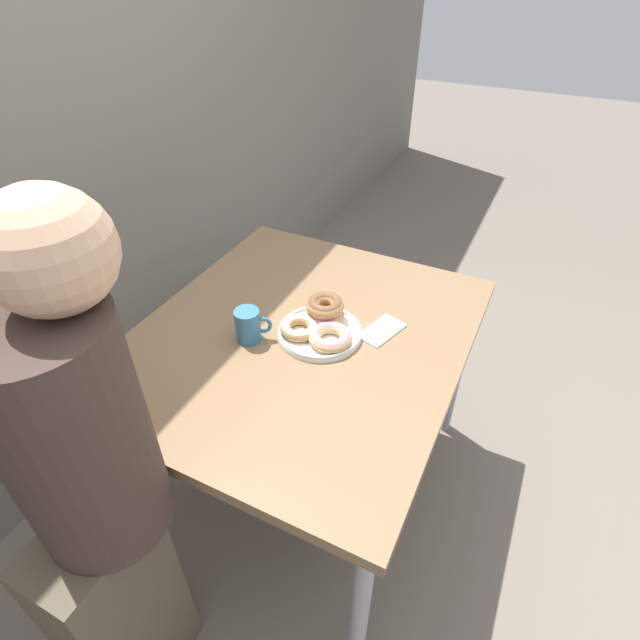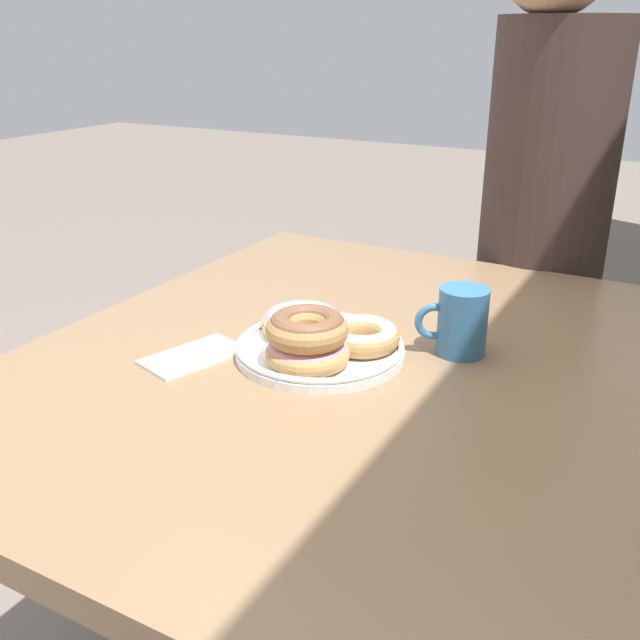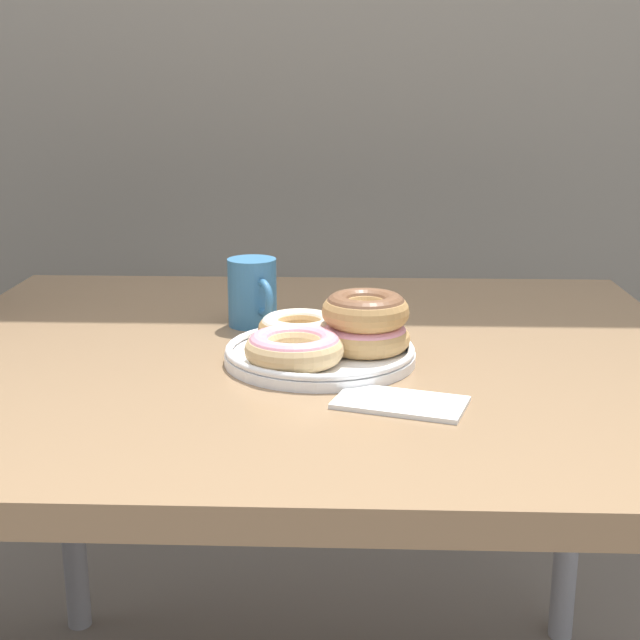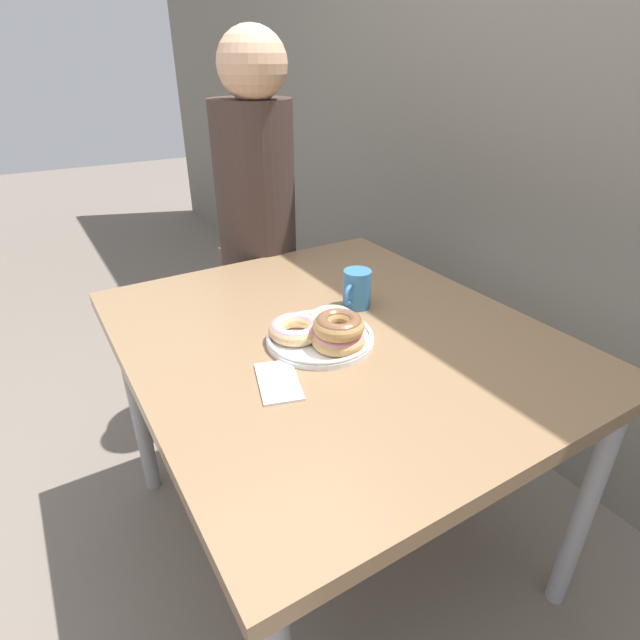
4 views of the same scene
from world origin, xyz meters
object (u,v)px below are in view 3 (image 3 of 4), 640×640
object	(u,v)px
dining_table	(305,396)
coffee_mug	(253,292)
donut_plate	(328,337)
napkin	(401,403)

from	to	relation	value
dining_table	coffee_mug	distance (m)	0.20
dining_table	donut_plate	distance (m)	0.12
dining_table	donut_plate	xyz separation A→B (m)	(0.03, -0.05, 0.11)
coffee_mug	napkin	size ratio (longest dim) A/B	0.62
dining_table	napkin	bearing A→B (deg)	-60.74
dining_table	coffee_mug	bearing A→B (deg)	124.37
dining_table	donut_plate	size ratio (longest dim) A/B	4.15
napkin	dining_table	bearing A→B (deg)	119.26
dining_table	napkin	xyz separation A→B (m)	(0.13, -0.23, 0.07)
dining_table	donut_plate	bearing A→B (deg)	-57.24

